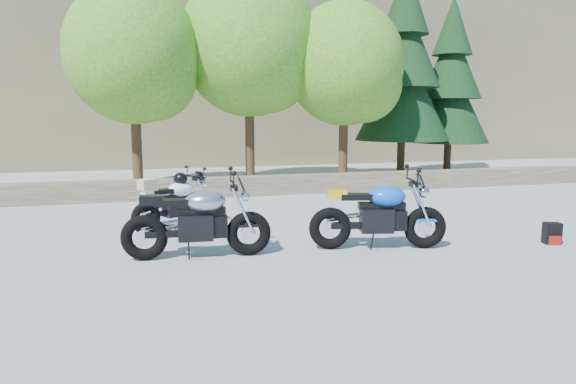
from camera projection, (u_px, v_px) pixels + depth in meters
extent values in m
plane|color=gray|center=(292.00, 247.00, 8.33)|extent=(90.00, 90.00, 0.00)
cube|color=#4A4231|center=(236.00, 186.00, 13.53)|extent=(22.00, 0.55, 0.50)
cube|color=brown|center=(223.00, 34.00, 34.69)|extent=(80.00, 30.00, 15.00)
cylinder|color=#382314|center=(136.00, 137.00, 14.31)|extent=(0.28, 0.28, 3.02)
sphere|color=#336E18|center=(133.00, 53.00, 13.98)|extent=(3.67, 3.67, 3.67)
sphere|color=#336E18|center=(153.00, 77.00, 13.92)|extent=(2.38, 2.38, 2.38)
cylinder|color=#382314|center=(250.00, 129.00, 15.53)|extent=(0.28, 0.28, 3.36)
sphere|color=#336E18|center=(249.00, 44.00, 15.15)|extent=(4.08, 4.08, 4.08)
sphere|color=#336E18|center=(268.00, 68.00, 15.11)|extent=(2.64, 2.64, 2.64)
cylinder|color=#382314|center=(343.00, 137.00, 15.72)|extent=(0.28, 0.28, 2.91)
sphere|color=#336E18|center=(344.00, 64.00, 15.40)|extent=(3.54, 3.54, 3.54)
sphere|color=#336E18|center=(363.00, 85.00, 15.33)|extent=(2.29, 2.29, 2.29)
cylinder|color=#382314|center=(401.00, 145.00, 17.60)|extent=(0.26, 0.26, 2.16)
cone|color=black|center=(403.00, 92.00, 17.33)|extent=(3.17, 3.17, 3.24)
cone|color=black|center=(404.00, 44.00, 17.10)|extent=(2.45, 2.45, 2.88)
cylinder|color=#382314|center=(448.00, 147.00, 18.77)|extent=(0.26, 0.26, 1.92)
cone|color=black|center=(450.00, 102.00, 18.53)|extent=(2.82, 2.82, 2.88)
cone|color=black|center=(452.00, 63.00, 18.32)|extent=(2.18, 2.18, 2.56)
cone|color=black|center=(453.00, 25.00, 18.12)|extent=(1.41, 1.41, 2.05)
torus|color=black|center=(249.00, 233.00, 7.80)|extent=(0.70, 0.23, 0.68)
torus|color=black|center=(144.00, 238.00, 7.52)|extent=(0.70, 0.23, 0.68)
cylinder|color=silver|center=(249.00, 233.00, 7.80)|extent=(0.24, 0.06, 0.23)
cylinder|color=silver|center=(144.00, 238.00, 7.52)|extent=(0.24, 0.06, 0.23)
cube|color=black|center=(196.00, 227.00, 7.64)|extent=(0.54, 0.36, 0.38)
cube|color=black|center=(200.00, 211.00, 7.61)|extent=(0.76, 0.23, 0.11)
ellipsoid|color=#AAAAAE|center=(205.00, 201.00, 7.61)|extent=(0.65, 0.47, 0.32)
cube|color=black|center=(173.00, 202.00, 7.52)|extent=(0.55, 0.28, 0.10)
cube|color=black|center=(150.00, 200.00, 7.46)|extent=(0.32, 0.24, 0.14)
cylinder|color=black|center=(234.00, 184.00, 7.64)|extent=(0.09, 0.70, 0.03)
sphere|color=silver|center=(245.00, 196.00, 7.70)|extent=(0.19, 0.19, 0.19)
torus|color=black|center=(205.00, 208.00, 10.15)|extent=(0.57, 0.43, 0.58)
torus|color=black|center=(146.00, 218.00, 9.20)|extent=(0.57, 0.43, 0.58)
cylinder|color=silver|center=(205.00, 208.00, 10.15)|extent=(0.19, 0.14, 0.20)
cylinder|color=silver|center=(146.00, 218.00, 9.20)|extent=(0.19, 0.14, 0.20)
cube|color=black|center=(176.00, 207.00, 9.64)|extent=(0.52, 0.46, 0.33)
cube|color=black|center=(178.00, 196.00, 9.66)|extent=(0.62, 0.46, 0.09)
ellipsoid|color=white|center=(181.00, 189.00, 9.69)|extent=(0.63, 0.58, 0.28)
cube|color=black|center=(162.00, 192.00, 9.40)|extent=(0.49, 0.41, 0.08)
cube|color=white|center=(149.00, 191.00, 9.20)|extent=(0.31, 0.29, 0.12)
cylinder|color=black|center=(196.00, 177.00, 9.92)|extent=(0.34, 0.53, 0.03)
sphere|color=silver|center=(202.00, 184.00, 10.05)|extent=(0.16, 0.16, 0.16)
ellipsoid|color=black|center=(180.00, 179.00, 9.66)|extent=(0.36, 0.36, 0.24)
cube|color=tan|center=(147.00, 184.00, 9.15)|extent=(0.36, 0.35, 0.18)
torus|color=black|center=(425.00, 227.00, 8.21)|extent=(0.70, 0.32, 0.68)
torus|color=black|center=(330.00, 228.00, 8.16)|extent=(0.70, 0.32, 0.68)
cylinder|color=silver|center=(425.00, 227.00, 8.21)|extent=(0.24, 0.09, 0.23)
cylinder|color=silver|center=(330.00, 228.00, 8.16)|extent=(0.24, 0.09, 0.23)
cube|color=black|center=(377.00, 220.00, 8.16)|extent=(0.57, 0.43, 0.38)
cube|color=black|center=(382.00, 206.00, 8.13)|extent=(0.76, 0.33, 0.11)
ellipsoid|color=blue|center=(387.00, 196.00, 8.11)|extent=(0.69, 0.54, 0.32)
cube|color=black|center=(357.00, 197.00, 8.09)|extent=(0.57, 0.35, 0.10)
cube|color=#E7A10C|center=(337.00, 194.00, 8.08)|extent=(0.34, 0.27, 0.14)
cylinder|color=black|center=(414.00, 181.00, 8.09)|extent=(0.19, 0.69, 0.03)
sphere|color=silver|center=(424.00, 192.00, 8.12)|extent=(0.19, 0.19, 0.19)
cube|color=black|center=(552.00, 233.00, 8.52)|extent=(0.30, 0.25, 0.35)
cube|color=maroon|center=(555.00, 240.00, 8.43)|extent=(0.21, 0.09, 0.15)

